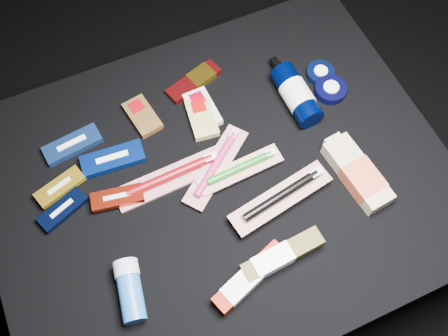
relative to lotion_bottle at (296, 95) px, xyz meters
name	(u,v)px	position (x,y,z in m)	size (l,w,h in m)	color
ground	(221,235)	(-0.24, -0.11, -0.43)	(3.00, 3.00, 0.00)	black
cloth_table	(220,211)	(-0.24, -0.11, -0.23)	(0.98, 0.78, 0.40)	black
luna_bar_0	(72,145)	(-0.50, 0.10, -0.02)	(0.13, 0.06, 0.02)	#204696
luna_bar_1	(113,159)	(-0.43, 0.03, -0.02)	(0.14, 0.06, 0.02)	navy
luna_bar_2	(63,210)	(-0.57, -0.04, -0.02)	(0.11, 0.07, 0.01)	black
luna_bar_3	(60,187)	(-0.56, 0.01, -0.02)	(0.11, 0.07, 0.01)	gold
luna_bar_4	(117,197)	(-0.45, -0.07, -0.01)	(0.11, 0.06, 0.01)	maroon
clif_bar_0	(142,115)	(-0.34, 0.11, -0.02)	(0.07, 0.11, 0.02)	#4E3216
clif_bar_1	(202,108)	(-0.21, 0.07, -0.02)	(0.06, 0.11, 0.02)	silver
clif_bar_2	(201,117)	(-0.22, 0.05, -0.02)	(0.07, 0.11, 0.02)	tan
power_bar	(196,80)	(-0.19, 0.15, -0.02)	(0.14, 0.08, 0.02)	maroon
lotion_bottle	(296,95)	(0.00, 0.00, 0.00)	(0.06, 0.19, 0.06)	black
cream_tin_upper	(320,73)	(0.09, 0.04, -0.02)	(0.07, 0.07, 0.02)	black
cream_tin_lower	(330,90)	(0.09, -0.01, -0.02)	(0.07, 0.07, 0.02)	black
bodywash_bottle	(358,174)	(0.03, -0.23, -0.01)	(0.08, 0.19, 0.04)	tan
deodorant_stick	(130,290)	(-0.49, -0.26, -0.01)	(0.07, 0.12, 0.05)	#1E559A
toothbrush_pack_0	(172,176)	(-0.33, -0.07, -0.02)	(0.25, 0.07, 0.03)	beige
toothbrush_pack_1	(217,164)	(-0.23, -0.08, -0.01)	(0.20, 0.17, 0.02)	beige
toothbrush_pack_2	(241,168)	(-0.19, -0.11, -0.01)	(0.19, 0.05, 0.02)	silver
toothbrush_pack_3	(282,196)	(-0.14, -0.21, 0.00)	(0.24, 0.09, 0.03)	beige
toothpaste_carton_red	(247,280)	(-0.28, -0.33, -0.01)	(0.17, 0.09, 0.03)	#860E00
toothpaste_carton_green	(279,257)	(-0.20, -0.32, -0.01)	(0.17, 0.05, 0.03)	#3E3510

